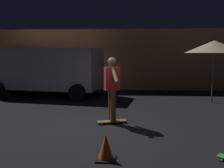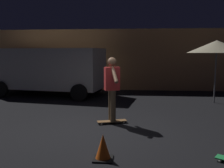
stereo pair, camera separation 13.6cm
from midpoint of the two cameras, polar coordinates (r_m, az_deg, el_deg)
ground_plane at (r=6.13m, az=-2.99°, el=-10.59°), size 28.00×28.00×0.00m
low_building at (r=14.78m, az=0.53°, el=5.72°), size 13.26×4.39×3.00m
parked_van at (r=11.35m, az=-13.61°, el=3.37°), size 4.84×2.81×2.03m
patio_umbrella at (r=10.05m, az=22.86°, el=7.76°), size 2.10×2.10×2.30m
skateboard_ridden at (r=6.77m, az=0.58°, el=-8.39°), size 0.80×0.45×0.07m
skater at (r=6.57m, az=0.59°, el=-0.12°), size 0.43×0.96×1.67m
traffic_cone at (r=4.55m, az=-1.15°, el=-14.21°), size 0.34×0.34×0.46m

